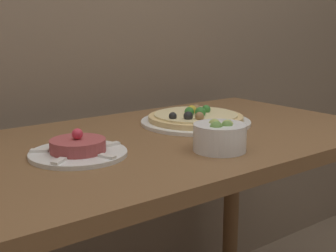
# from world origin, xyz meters

# --- Properties ---
(dining_table) EXTENTS (1.18, 0.67, 0.78)m
(dining_table) POSITION_xyz_m (0.00, 0.34, 0.66)
(dining_table) COLOR brown
(dining_table) RESTS_ON ground_plane
(pizza_plate) EXTENTS (0.32, 0.32, 0.05)m
(pizza_plate) POSITION_xyz_m (0.16, 0.40, 0.80)
(pizza_plate) COLOR white
(pizza_plate) RESTS_ON dining_table
(tartare_plate) EXTENTS (0.22, 0.22, 0.06)m
(tartare_plate) POSITION_xyz_m (-0.27, 0.31, 0.80)
(tartare_plate) COLOR white
(tartare_plate) RESTS_ON dining_table
(small_bowl) EXTENTS (0.12, 0.12, 0.07)m
(small_bowl) POSITION_xyz_m (0.01, 0.15, 0.82)
(small_bowl) COLOR white
(small_bowl) RESTS_ON dining_table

